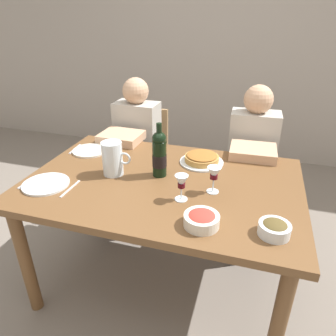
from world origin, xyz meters
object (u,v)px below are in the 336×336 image
Objects in this scene: water_pitcher at (113,160)px; chair_left at (144,153)px; diner_left at (132,151)px; chair_right at (249,166)px; dinner_plate_right_setting at (90,150)px; dining_table at (163,194)px; dinner_plate_left_setting at (46,184)px; diner_right at (250,165)px; salad_bowl at (202,219)px; wine_glass_left_diner at (214,174)px; wine_glass_right_diner at (181,183)px; baked_tart at (202,159)px; wine_bottle at (159,154)px; olive_bowl at (274,228)px.

chair_left is (-0.15, 0.88, -0.35)m from water_pitcher.
chair_right is at bearing -162.67° from diner_left.
dinner_plate_right_setting is at bearing 79.95° from chair_left.
diner_left reaches higher than water_pitcher.
dining_table is 0.64m from dinner_plate_left_setting.
diner_right is at bearing 40.98° from water_pitcher.
water_pitcher is 0.38m from dinner_plate_left_setting.
chair_right is (1.03, 1.11, -0.27)m from dinner_plate_left_setting.
diner_left is (-0.16, 0.64, -0.23)m from water_pitcher.
wine_glass_left_diner is at bearing 89.77° from salad_bowl.
dining_table is 6.04× the size of dinner_plate_left_setting.
chair_left is (-0.60, 1.03, -0.36)m from wine_glass_right_diner.
chair_left is (-0.61, 0.59, -0.29)m from baked_tart.
chair_left is 0.89m from chair_right.
diner_right is (0.45, 0.64, -0.05)m from dining_table.
wine_glass_left_diner is 1.00m from chair_right.
wine_bottle is 2.32× the size of olive_bowl.
salad_bowl is 0.18× the size of chair_right.
salad_bowl is at bearing -6.92° from dinner_plate_left_setting.
baked_tart is 1.71× the size of salad_bowl.
olive_bowl is at bearing -25.21° from dinner_plate_right_setting.
diner_right reaches higher than chair_left.
chair_right is (0.30, 1.04, -0.36)m from wine_glass_right_diner.
wine_glass_right_diner reaches higher than chair_right.
wine_glass_right_diner is (0.44, -0.15, 0.01)m from water_pitcher.
salad_bowl is at bearing 123.47° from chair_left.
dinner_plate_left_setting is at bearing 44.94° from chair_right.
chair_left is at bearing 128.81° from wine_glass_left_diner.
wine_bottle reaches higher than dinner_plate_left_setting.
diner_left reaches higher than chair_left.
dinner_plate_left_setting and dinner_plate_right_setting have the same top height.
chair_right is 0.26m from diner_right.
water_pitcher is 1.37× the size of wine_glass_left_diner.
olive_bowl is 1.18m from dinner_plate_left_setting.
dining_table is 0.23m from wine_bottle.
diner_left is (-0.74, 0.97, -0.18)m from salad_bowl.
chair_right is at bearing 46.99° from dinner_plate_left_setting.
dinner_plate_right_setting is at bearing -176.68° from baked_tart.
chair_left is 0.26m from diner_left.
chair_right is at bearing 80.13° from wine_glass_left_diner.
water_pitcher reaches higher than chair_left.
diner_left reaches higher than dinner_plate_left_setting.
olive_bowl is 0.98m from diner_right.
salad_bowl is at bearing -175.28° from olive_bowl.
dinner_plate_right_setting is at bearing 74.04° from diner_left.
baked_tart is at bearing 87.98° from wine_glass_right_diner.
dinner_plate_right_setting is at bearing 89.60° from dinner_plate_left_setting.
dining_table is at bearing 60.82° from chair_right.
dining_table is 1.29× the size of diner_left.
diner_left is at bearing 137.78° from olive_bowl.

